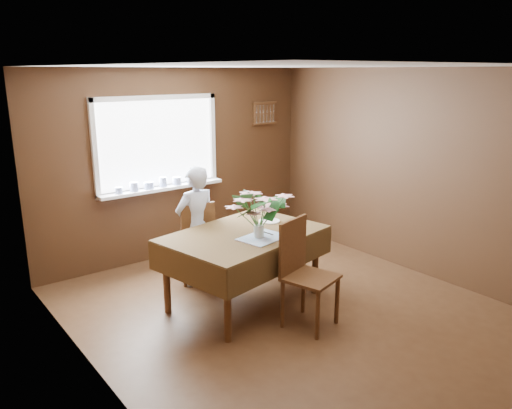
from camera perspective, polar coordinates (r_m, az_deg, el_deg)
floor at (r=5.41m, az=3.65°, el=-12.03°), size 4.50×4.50×0.00m
ceiling at (r=4.81m, az=4.16°, el=15.50°), size 4.50×4.50×0.00m
wall_back at (r=6.77m, az=-8.87°, el=4.61°), size 4.00×0.00×4.00m
wall_left at (r=3.98m, az=-18.27°, el=-3.46°), size 0.00×4.50×4.50m
wall_right at (r=6.44m, az=17.36°, el=3.56°), size 0.00×4.50×4.50m
window_assembly at (r=6.57m, az=-10.94°, el=5.02°), size 1.72×0.20×1.22m
spoon_rack at (r=7.47m, az=0.99°, el=10.40°), size 0.44×0.05×0.33m
dining_table at (r=5.32m, az=-1.38°, el=-4.24°), size 1.83×1.42×0.81m
chair_far at (r=5.96m, az=-7.01°, el=-3.89°), size 0.47×0.47×0.99m
chair_near at (r=4.96m, az=5.37°, el=-7.39°), size 0.57×0.57×1.07m
seated_woman at (r=5.83m, az=-6.88°, el=-2.50°), size 0.53×0.35×1.42m
flower_bouquet at (r=5.05m, az=0.33°, el=-0.52°), size 0.54×0.54×0.46m
side_plate at (r=5.66m, az=1.52°, el=-1.90°), size 0.31×0.31×0.01m
table_knife at (r=5.27m, az=1.01°, el=-3.19°), size 0.04×0.24×0.00m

